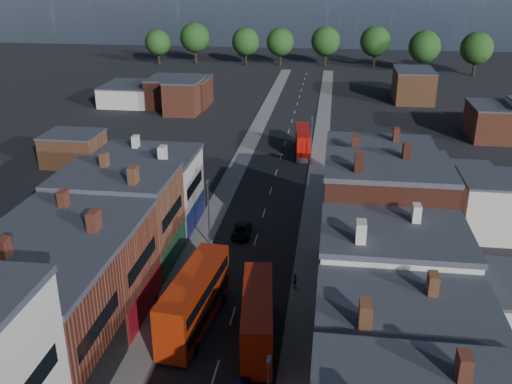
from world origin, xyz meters
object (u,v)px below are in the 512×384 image
(bus_0, at_px, (194,299))
(car_3, at_px, (303,156))
(bus_2, at_px, (303,141))
(car_2, at_px, (241,231))
(ped_1, at_px, (156,304))
(bus_1, at_px, (257,317))
(ped_3, at_px, (295,281))

(bus_0, height_order, car_3, bus_0)
(bus_2, bearing_deg, bus_0, -102.79)
(car_2, relative_size, car_3, 0.97)
(ped_1, bearing_deg, bus_1, 159.58)
(car_3, relative_size, ped_1, 2.52)
(ped_1, bearing_deg, car_3, -106.49)
(car_2, xyz_separation_m, car_3, (5.67, 29.97, 0.05))
(bus_2, bearing_deg, ped_3, -93.16)
(bus_0, xyz_separation_m, ped_3, (8.50, 7.50, -1.93))
(bus_2, bearing_deg, car_2, -104.77)
(bus_0, relative_size, bus_1, 1.10)
(ped_3, bearing_deg, ped_1, 120.97)
(car_2, height_order, car_3, car_3)
(ped_1, xyz_separation_m, ped_3, (12.57, 6.06, -0.12))
(bus_1, xyz_separation_m, ped_3, (2.60, 9.10, -1.66))
(bus_0, bearing_deg, ped_1, 166.76)
(bus_0, relative_size, car_3, 2.65)
(bus_2, height_order, ped_1, bus_2)
(bus_1, height_order, car_2, bus_1)
(car_3, xyz_separation_m, ped_1, (-10.94, -47.40, 0.37))
(car_2, bearing_deg, bus_0, -95.86)
(car_2, bearing_deg, ped_3, -59.53)
(bus_1, bearing_deg, car_2, 96.27)
(bus_0, distance_m, bus_2, 52.68)
(car_2, height_order, ped_1, ped_1)
(bus_2, height_order, ped_3, bus_2)
(car_3, distance_m, ped_3, 41.38)
(ped_1, distance_m, ped_3, 13.96)
(ped_3, bearing_deg, bus_2, 7.70)
(ped_1, bearing_deg, ped_3, -157.75)
(bus_0, bearing_deg, car_3, 88.18)
(bus_2, height_order, car_3, bus_2)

